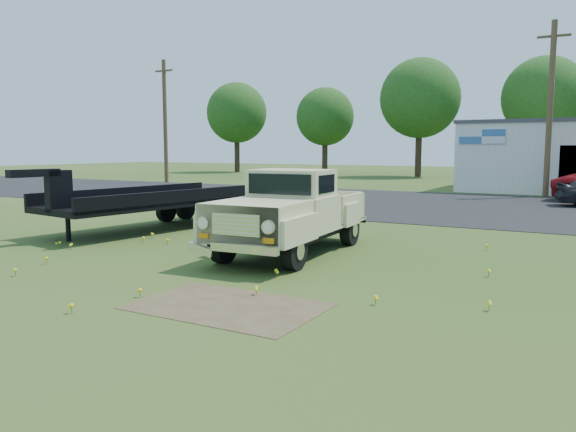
# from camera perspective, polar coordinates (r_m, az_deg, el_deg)

# --- Properties ---
(ground) EXTENTS (140.00, 140.00, 0.00)m
(ground) POSITION_cam_1_polar(r_m,az_deg,el_deg) (12.44, -3.68, -4.87)
(ground) COLOR #294817
(ground) RESTS_ON ground
(asphalt_lot) EXTENTS (90.00, 14.00, 0.02)m
(asphalt_lot) POSITION_cam_1_polar(r_m,az_deg,el_deg) (26.18, 14.57, 1.11)
(asphalt_lot) COLOR black
(asphalt_lot) RESTS_ON ground
(dirt_patch_a) EXTENTS (3.00, 2.00, 0.01)m
(dirt_patch_a) POSITION_cam_1_polar(r_m,az_deg,el_deg) (9.21, -6.10, -9.11)
(dirt_patch_a) COLOR #4B3B28
(dirt_patch_a) RESTS_ON ground
(dirt_patch_b) EXTENTS (2.20, 1.60, 0.01)m
(dirt_patch_b) POSITION_cam_1_polar(r_m,az_deg,el_deg) (16.40, -2.85, -2.01)
(dirt_patch_b) COLOR #4B3B28
(dirt_patch_b) RESTS_ON ground
(utility_pole_west) EXTENTS (1.60, 0.30, 9.00)m
(utility_pole_west) POSITION_cam_1_polar(r_m,az_deg,el_deg) (43.15, -12.38, 9.47)
(utility_pole_west) COLOR #4D3B23
(utility_pole_west) RESTS_ON ground
(utility_pole_mid) EXTENTS (1.60, 0.30, 9.00)m
(utility_pole_mid) POSITION_cam_1_polar(r_m,az_deg,el_deg) (32.36, 25.08, 9.91)
(utility_pole_mid) COLOR #4D3B23
(utility_pole_mid) RESTS_ON ground
(treeline_a) EXTENTS (6.40, 6.40, 9.52)m
(treeline_a) POSITION_cam_1_polar(r_m,az_deg,el_deg) (61.11, -5.24, 10.38)
(treeline_a) COLOR #332517
(treeline_a) RESTS_ON ground
(treeline_b) EXTENTS (5.76, 5.76, 8.57)m
(treeline_b) POSITION_cam_1_polar(r_m,az_deg,el_deg) (56.91, 3.79, 10.02)
(treeline_b) COLOR #332517
(treeline_b) RESTS_ON ground
(treeline_c) EXTENTS (7.04, 7.04, 10.47)m
(treeline_c) POSITION_cam_1_polar(r_m,az_deg,el_deg) (51.99, 13.25, 11.56)
(treeline_c) COLOR #332517
(treeline_c) RESTS_ON ground
(treeline_d) EXTENTS (6.72, 6.72, 10.00)m
(treeline_d) POSITION_cam_1_polar(r_m,az_deg,el_deg) (51.06, 24.60, 10.85)
(treeline_d) COLOR #332517
(treeline_d) RESTS_ON ground
(vintage_pickup_truck) EXTENTS (2.54, 5.75, 2.04)m
(vintage_pickup_truck) POSITION_cam_1_polar(r_m,az_deg,el_deg) (13.50, 0.40, 0.46)
(vintage_pickup_truck) COLOR beige
(vintage_pickup_truck) RESTS_ON ground
(flatbed_trailer) EXTENTS (3.44, 7.64, 2.01)m
(flatbed_trailer) POSITION_cam_1_polar(r_m,az_deg,el_deg) (18.00, -13.92, 1.82)
(flatbed_trailer) COLOR black
(flatbed_trailer) RESTS_ON ground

